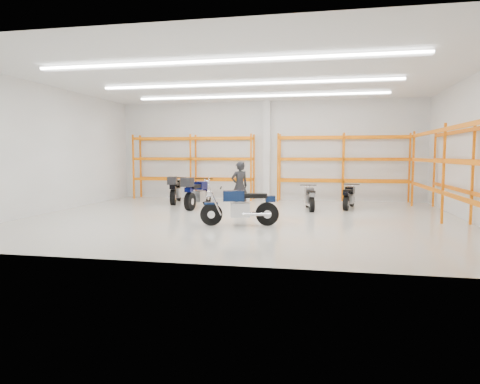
% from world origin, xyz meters
% --- Properties ---
extents(ground, '(14.00, 14.00, 0.00)m').
position_xyz_m(ground, '(0.00, 0.00, 0.00)').
color(ground, beige).
rests_on(ground, ground).
extents(room_shell, '(14.02, 12.02, 4.51)m').
position_xyz_m(room_shell, '(0.00, 0.03, 3.28)').
color(room_shell, silver).
rests_on(room_shell, ground).
extents(motorcycle_main, '(2.28, 0.83, 1.13)m').
position_xyz_m(motorcycle_main, '(0.28, -1.46, 0.53)').
color(motorcycle_main, black).
rests_on(motorcycle_main, ground).
extents(motorcycle_back_a, '(0.85, 2.29, 1.18)m').
position_xyz_m(motorcycle_back_a, '(-3.59, 3.53, 0.56)').
color(motorcycle_back_a, black).
rests_on(motorcycle_back_a, ground).
extents(motorcycle_back_b, '(0.77, 2.40, 1.23)m').
position_xyz_m(motorcycle_back_b, '(-2.20, 2.03, 0.59)').
color(motorcycle_back_b, black).
rests_on(motorcycle_back_b, ground).
extents(motorcycle_back_c, '(0.62, 1.87, 0.92)m').
position_xyz_m(motorcycle_back_c, '(2.08, 2.39, 0.43)').
color(motorcycle_back_c, black).
rests_on(motorcycle_back_c, ground).
extents(motorcycle_back_d, '(0.74, 1.85, 0.92)m').
position_xyz_m(motorcycle_back_d, '(3.53, 3.11, 0.43)').
color(motorcycle_back_d, black).
rests_on(motorcycle_back_d, ground).
extents(standing_man, '(0.79, 0.73, 1.81)m').
position_xyz_m(standing_man, '(-0.50, 1.98, 0.91)').
color(standing_man, black).
rests_on(standing_man, ground).
extents(structural_column, '(0.32, 0.32, 4.50)m').
position_xyz_m(structural_column, '(0.00, 5.82, 2.25)').
color(structural_column, white).
rests_on(structural_column, ground).
extents(pallet_racking_back_left, '(5.67, 0.87, 3.00)m').
position_xyz_m(pallet_racking_back_left, '(-3.40, 5.48, 1.79)').
color(pallet_racking_back_left, '#FC7300').
rests_on(pallet_racking_back_left, ground).
extents(pallet_racking_back_right, '(5.67, 0.87, 3.00)m').
position_xyz_m(pallet_racking_back_right, '(3.40, 5.48, 1.79)').
color(pallet_racking_back_right, '#FC7300').
rests_on(pallet_racking_back_right, ground).
extents(pallet_racking_side, '(0.87, 9.07, 3.00)m').
position_xyz_m(pallet_racking_side, '(6.48, 0.00, 1.81)').
color(pallet_racking_side, '#FC7300').
rests_on(pallet_racking_side, ground).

